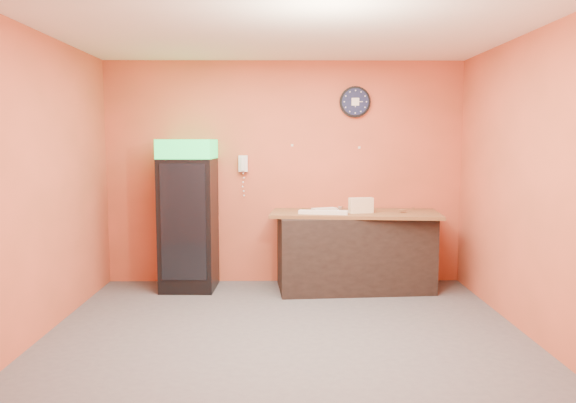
{
  "coord_description": "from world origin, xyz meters",
  "views": [
    {
      "loc": [
        -0.04,
        -5.11,
        1.8
      ],
      "look_at": [
        0.03,
        0.6,
        1.19
      ],
      "focal_mm": 35.0,
      "sensor_mm": 36.0,
      "label": 1
    }
  ],
  "objects": [
    {
      "name": "beverage_cooler",
      "position": [
        -1.16,
        1.61,
        0.89
      ],
      "size": [
        0.66,
        0.67,
        1.82
      ],
      "rotation": [
        0.0,
        0.0,
        -0.03
      ],
      "color": "black",
      "rests_on": "floor"
    },
    {
      "name": "right_wall",
      "position": [
        2.25,
        0.0,
        1.4
      ],
      "size": [
        0.02,
        4.0,
        2.8
      ],
      "primitive_type": "cube",
      "color": "#DB5B3D",
      "rests_on": "floor"
    },
    {
      "name": "ceiling",
      "position": [
        0.0,
        0.0,
        2.8
      ],
      "size": [
        4.5,
        4.0,
        0.02
      ],
      "primitive_type": "cube",
      "color": "white",
      "rests_on": "back_wall"
    },
    {
      "name": "wrapped_sandwich_mid",
      "position": [
        0.59,
        1.36,
        0.97
      ],
      "size": [
        0.32,
        0.17,
        0.04
      ],
      "primitive_type": "cube",
      "rotation": [
        0.0,
        0.0,
        -0.18
      ],
      "color": "silver",
      "rests_on": "butcher_paper"
    },
    {
      "name": "wall_clock",
      "position": [
        0.89,
        1.97,
        2.29
      ],
      "size": [
        0.39,
        0.06,
        0.39
      ],
      "color": "black",
      "rests_on": "back_wall"
    },
    {
      "name": "left_wall",
      "position": [
        -2.25,
        0.0,
        1.4
      ],
      "size": [
        0.02,
        4.0,
        2.8
      ],
      "primitive_type": "cube",
      "color": "#DB5B3D",
      "rests_on": "floor"
    },
    {
      "name": "kitchen_tool",
      "position": [
        0.69,
        1.66,
        0.98
      ],
      "size": [
        0.06,
        0.06,
        0.06
      ],
      "primitive_type": "cylinder",
      "color": "silver",
      "rests_on": "butcher_paper"
    },
    {
      "name": "butcher_paper",
      "position": [
        0.85,
        1.59,
        0.93
      ],
      "size": [
        2.07,
        1.02,
        0.04
      ],
      "primitive_type": "cube",
      "rotation": [
        0.0,
        0.0,
        -0.09
      ],
      "color": "brown",
      "rests_on": "prep_counter"
    },
    {
      "name": "back_wall",
      "position": [
        0.0,
        2.0,
        1.4
      ],
      "size": [
        4.5,
        0.02,
        2.8
      ],
      "primitive_type": "cube",
      "color": "#DB5B3D",
      "rests_on": "floor"
    },
    {
      "name": "sub_roll_stack",
      "position": [
        0.91,
        1.48,
        1.04
      ],
      "size": [
        0.3,
        0.16,
        0.18
      ],
      "rotation": [
        0.0,
        0.0,
        0.23
      ],
      "color": "beige",
      "rests_on": "butcher_paper"
    },
    {
      "name": "prep_counter",
      "position": [
        0.85,
        1.59,
        0.46
      ],
      "size": [
        1.88,
        0.94,
        0.91
      ],
      "primitive_type": "cube",
      "rotation": [
        0.0,
        0.0,
        0.07
      ],
      "color": "black",
      "rests_on": "floor"
    },
    {
      "name": "wrapped_sandwich_left",
      "position": [
        0.31,
        1.41,
        0.97
      ],
      "size": [
        0.31,
        0.17,
        0.04
      ],
      "primitive_type": "cube",
      "rotation": [
        0.0,
        0.0,
        -0.19
      ],
      "color": "silver",
      "rests_on": "butcher_paper"
    },
    {
      "name": "wrapped_sandwich_right",
      "position": [
        0.48,
        1.62,
        0.97
      ],
      "size": [
        0.33,
        0.23,
        0.04
      ],
      "primitive_type": "cube",
      "rotation": [
        0.0,
        0.0,
        0.4
      ],
      "color": "silver",
      "rests_on": "butcher_paper"
    },
    {
      "name": "wall_phone",
      "position": [
        -0.52,
        1.95,
        1.52
      ],
      "size": [
        0.11,
        0.1,
        0.21
      ],
      "color": "white",
      "rests_on": "back_wall"
    },
    {
      "name": "floor",
      "position": [
        0.0,
        0.0,
        0.0
      ],
      "size": [
        4.5,
        4.5,
        0.0
      ],
      "primitive_type": "plane",
      "color": "#47474C",
      "rests_on": "ground"
    }
  ]
}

